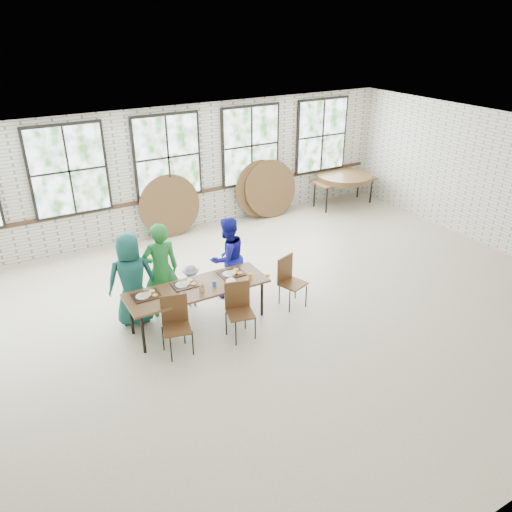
{
  "coord_description": "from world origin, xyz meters",
  "views": [
    {
      "loc": [
        -3.92,
        -6.33,
        4.86
      ],
      "look_at": [
        0.0,
        0.4,
        1.05
      ],
      "focal_mm": 35.0,
      "sensor_mm": 36.0,
      "label": 1
    }
  ],
  "objects_px": {
    "chair_near_left": "(176,320)",
    "storage_table": "(344,181)",
    "dining_table": "(197,290)",
    "chair_near_right": "(239,305)"
  },
  "relations": [
    {
      "from": "dining_table",
      "to": "storage_table",
      "type": "bearing_deg",
      "value": 30.83
    },
    {
      "from": "dining_table",
      "to": "chair_near_right",
      "type": "relative_size",
      "value": 2.54
    },
    {
      "from": "dining_table",
      "to": "storage_table",
      "type": "distance_m",
      "value": 6.88
    },
    {
      "from": "chair_near_left",
      "to": "storage_table",
      "type": "height_order",
      "value": "chair_near_left"
    },
    {
      "from": "dining_table",
      "to": "chair_near_left",
      "type": "xyz_separation_m",
      "value": [
        -0.59,
        -0.47,
        -0.13
      ]
    },
    {
      "from": "chair_near_left",
      "to": "storage_table",
      "type": "relative_size",
      "value": 0.52
    },
    {
      "from": "dining_table",
      "to": "storage_table",
      "type": "relative_size",
      "value": 1.32
    },
    {
      "from": "chair_near_right",
      "to": "storage_table",
      "type": "height_order",
      "value": "chair_near_right"
    },
    {
      "from": "chair_near_left",
      "to": "storage_table",
      "type": "bearing_deg",
      "value": 46.33
    },
    {
      "from": "chair_near_left",
      "to": "storage_table",
      "type": "xyz_separation_m",
      "value": [
        6.54,
        3.93,
        0.13
      ]
    }
  ]
}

